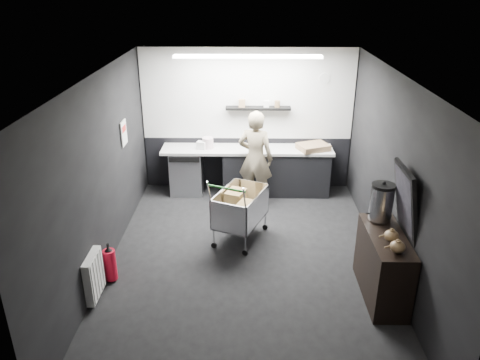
{
  "coord_description": "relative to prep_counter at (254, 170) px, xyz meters",
  "views": [
    {
      "loc": [
        0.01,
        -5.83,
        3.85
      ],
      "look_at": [
        -0.1,
        0.4,
        1.13
      ],
      "focal_mm": 35.0,
      "sensor_mm": 36.0,
      "label": 1
    }
  ],
  "objects": [
    {
      "name": "floor",
      "position": [
        -0.14,
        -2.42,
        -0.46
      ],
      "size": [
        5.5,
        5.5,
        0.0
      ],
      "primitive_type": "plane",
      "color": "black",
      "rests_on": "ground"
    },
    {
      "name": "ceiling",
      "position": [
        -0.14,
        -2.42,
        2.24
      ],
      "size": [
        5.5,
        5.5,
        0.0
      ],
      "primitive_type": "plane",
      "rotation": [
        3.14,
        0.0,
        0.0
      ],
      "color": "silver",
      "rests_on": "wall_back"
    },
    {
      "name": "wall_back",
      "position": [
        -0.14,
        0.33,
        0.89
      ],
      "size": [
        5.5,
        0.0,
        5.5
      ],
      "primitive_type": "plane",
      "rotation": [
        1.57,
        0.0,
        0.0
      ],
      "color": "black",
      "rests_on": "floor"
    },
    {
      "name": "wall_front",
      "position": [
        -0.14,
        -5.17,
        0.89
      ],
      "size": [
        5.5,
        0.0,
        5.5
      ],
      "primitive_type": "plane",
      "rotation": [
        -1.57,
        0.0,
        0.0
      ],
      "color": "black",
      "rests_on": "floor"
    },
    {
      "name": "wall_left",
      "position": [
        -2.14,
        -2.42,
        0.89
      ],
      "size": [
        0.0,
        5.5,
        5.5
      ],
      "primitive_type": "plane",
      "rotation": [
        1.57,
        0.0,
        1.57
      ],
      "color": "black",
      "rests_on": "floor"
    },
    {
      "name": "wall_right",
      "position": [
        1.86,
        -2.42,
        0.89
      ],
      "size": [
        0.0,
        5.5,
        5.5
      ],
      "primitive_type": "plane",
      "rotation": [
        1.57,
        0.0,
        -1.57
      ],
      "color": "black",
      "rests_on": "floor"
    },
    {
      "name": "kitchen_wall_panel",
      "position": [
        -0.14,
        0.31,
        1.39
      ],
      "size": [
        3.95,
        0.02,
        1.7
      ],
      "primitive_type": "cube",
      "color": "silver",
      "rests_on": "wall_back"
    },
    {
      "name": "dado_panel",
      "position": [
        -0.14,
        0.31,
        0.04
      ],
      "size": [
        3.95,
        0.02,
        1.0
      ],
      "primitive_type": "cube",
      "color": "black",
      "rests_on": "wall_back"
    },
    {
      "name": "floating_shelf",
      "position": [
        0.06,
        0.2,
        1.16
      ],
      "size": [
        1.2,
        0.22,
        0.04
      ],
      "primitive_type": "cube",
      "color": "black",
      "rests_on": "wall_back"
    },
    {
      "name": "wall_clock",
      "position": [
        1.26,
        0.3,
        1.69
      ],
      "size": [
        0.2,
        0.03,
        0.2
      ],
      "primitive_type": "cylinder",
      "rotation": [
        1.57,
        0.0,
        0.0
      ],
      "color": "silver",
      "rests_on": "wall_back"
    },
    {
      "name": "poster",
      "position": [
        -2.12,
        -1.12,
        1.09
      ],
      "size": [
        0.02,
        0.3,
        0.4
      ],
      "primitive_type": "cube",
      "color": "silver",
      "rests_on": "wall_left"
    },
    {
      "name": "poster_red_band",
      "position": [
        -2.11,
        -1.12,
        1.16
      ],
      "size": [
        0.02,
        0.22,
        0.1
      ],
      "primitive_type": "cube",
      "color": "red",
      "rests_on": "poster"
    },
    {
      "name": "radiator",
      "position": [
        -2.08,
        -3.32,
        -0.11
      ],
      "size": [
        0.1,
        0.5,
        0.6
      ],
      "primitive_type": "cube",
      "color": "silver",
      "rests_on": "wall_left"
    },
    {
      "name": "ceiling_strip",
      "position": [
        -0.14,
        -0.57,
        2.21
      ],
      "size": [
        2.4,
        0.2,
        0.04
      ],
      "primitive_type": "cube",
      "color": "white",
      "rests_on": "ceiling"
    },
    {
      "name": "prep_counter",
      "position": [
        0.0,
        0.0,
        0.0
      ],
      "size": [
        3.2,
        0.61,
        0.9
      ],
      "color": "black",
      "rests_on": "floor"
    },
    {
      "name": "person",
      "position": [
        0.02,
        -0.45,
        0.42
      ],
      "size": [
        0.73,
        0.59,
        1.75
      ],
      "primitive_type": "imported",
      "rotation": [
        0.0,
        0.0,
        2.84
      ],
      "color": "#C1B799",
      "rests_on": "floor"
    },
    {
      "name": "shopping_cart",
      "position": [
        -0.24,
        -1.76,
        0.07
      ],
      "size": [
        0.96,
        1.23,
        1.11
      ],
      "color": "silver",
      "rests_on": "floor"
    },
    {
      "name": "sideboard",
      "position": [
        1.63,
        -3.14,
        0.11
      ],
      "size": [
        0.51,
        1.19,
        1.79
      ],
      "color": "black",
      "rests_on": "floor"
    },
    {
      "name": "fire_extinguisher",
      "position": [
        -1.99,
        -2.92,
        -0.19
      ],
      "size": [
        0.17,
        0.17,
        0.55
      ],
      "color": "red",
      "rests_on": "floor"
    },
    {
      "name": "cardboard_box",
      "position": [
        1.09,
        -0.05,
        0.5
      ],
      "size": [
        0.65,
        0.58,
        0.11
      ],
      "primitive_type": "cube",
      "rotation": [
        0.0,
        0.0,
        0.38
      ],
      "color": "#8D6D4B",
      "rests_on": "prep_counter"
    },
    {
      "name": "pink_tub",
      "position": [
        -0.87,
        0.0,
        0.55
      ],
      "size": [
        0.21,
        0.21,
        0.21
      ],
      "primitive_type": "cylinder",
      "color": "beige",
      "rests_on": "prep_counter"
    },
    {
      "name": "white_container",
      "position": [
        -0.98,
        -0.05,
        0.52
      ],
      "size": [
        0.19,
        0.17,
        0.15
      ],
      "primitive_type": "cube",
      "rotation": [
        0.0,
        0.0,
        -0.27
      ],
      "color": "silver",
      "rests_on": "prep_counter"
    }
  ]
}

